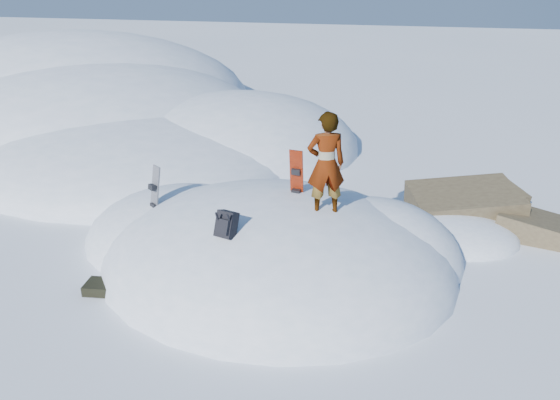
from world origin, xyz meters
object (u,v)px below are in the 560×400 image
(snowboard_dark, at_px, (154,198))
(backpack, at_px, (226,225))
(person, at_px, (326,164))
(snowboard_red, at_px, (297,184))

(snowboard_dark, bearing_deg, backpack, -0.49)
(snowboard_dark, distance_m, person, 3.73)
(snowboard_red, bearing_deg, backpack, -105.09)
(backpack, relative_size, person, 0.28)
(backpack, bearing_deg, snowboard_red, 81.84)
(person, bearing_deg, snowboard_red, -66.44)
(snowboard_red, height_order, backpack, snowboard_red)
(snowboard_red, bearing_deg, snowboard_dark, -164.94)
(snowboard_red, height_order, snowboard_dark, snowboard_red)
(snowboard_red, xyz_separation_m, backpack, (-0.74, -1.84, -0.14))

